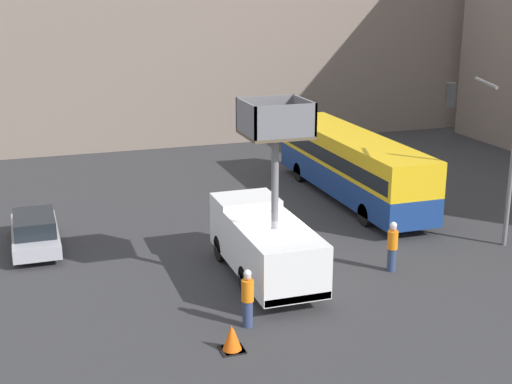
{
  "coord_description": "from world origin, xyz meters",
  "views": [
    {
      "loc": [
        -8.01,
        -21.55,
        10.13
      ],
      "look_at": [
        -0.23,
        1.49,
        2.94
      ],
      "focal_mm": 50.0,
      "sensor_mm": 36.0,
      "label": 1
    }
  ],
  "objects": [
    {
      "name": "ground_plane",
      "position": [
        0.0,
        0.0,
        0.0
      ],
      "size": [
        120.0,
        120.0,
        0.0
      ],
      "primitive_type": "plane",
      "color": "#333335"
    },
    {
      "name": "building_backdrop_far",
      "position": [
        0.0,
        27.1,
        5.32
      ],
      "size": [
        44.0,
        10.0,
        10.64
      ],
      "color": "gray",
      "rests_on": "ground_plane"
    },
    {
      "name": "utility_truck",
      "position": [
        -0.23,
        0.54,
        1.5
      ],
      "size": [
        2.29,
        6.31,
        6.53
      ],
      "color": "white",
      "rests_on": "ground_plane"
    },
    {
      "name": "city_bus",
      "position": [
        6.88,
        8.35,
        1.86
      ],
      "size": [
        2.51,
        12.25,
        3.17
      ],
      "rotation": [
        0.0,
        0.0,
        1.23
      ],
      "color": "navy",
      "rests_on": "ground_plane"
    },
    {
      "name": "traffic_light_pole",
      "position": [
        9.16,
        0.93,
        4.49
      ],
      "size": [
        2.75,
        2.5,
        6.79
      ],
      "color": "slate",
      "rests_on": "ground_plane"
    },
    {
      "name": "road_worker_near_truck",
      "position": [
        -1.94,
        -2.76,
        0.94
      ],
      "size": [
        0.38,
        0.38,
        1.87
      ],
      "rotation": [
        0.0,
        0.0,
        5.97
      ],
      "color": "navy",
      "rests_on": "ground_plane"
    },
    {
      "name": "road_worker_directing",
      "position": [
        4.37,
        -0.29,
        0.95
      ],
      "size": [
        0.38,
        0.38,
        1.89
      ],
      "rotation": [
        0.0,
        0.0,
        1.04
      ],
      "color": "navy",
      "rests_on": "ground_plane"
    },
    {
      "name": "traffic_cone_near_truck",
      "position": [
        -2.83,
        -4.02,
        0.37
      ],
      "size": [
        0.69,
        0.69,
        0.79
      ],
      "color": "black",
      "rests_on": "ground_plane"
    },
    {
      "name": "traffic_cone_mid_road",
      "position": [
        -2.77,
        -4.02,
        0.33
      ],
      "size": [
        0.61,
        0.61,
        0.7
      ],
      "color": "black",
      "rests_on": "ground_plane"
    },
    {
      "name": "parked_car_curbside",
      "position": [
        -7.81,
        6.21,
        0.73
      ],
      "size": [
        1.75,
        4.65,
        1.44
      ],
      "color": "#A8A8B2",
      "rests_on": "ground_plane"
    }
  ]
}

